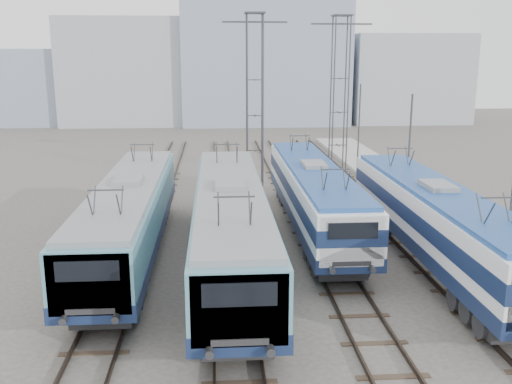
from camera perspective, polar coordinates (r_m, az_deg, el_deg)
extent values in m
plane|color=#514C47|center=(20.92, 4.17, -12.51)|extent=(160.00, 160.00, 0.00)
cube|color=#9E9E99|center=(30.96, 21.05, -4.36)|extent=(4.00, 70.00, 0.30)
cube|color=#162449|center=(26.79, -12.38, -3.76)|extent=(2.80, 17.71, 0.59)
cube|color=teal|center=(26.47, -12.50, -1.32)|extent=(2.75, 17.71, 1.77)
cube|color=teal|center=(18.56, -16.20, -8.55)|extent=(2.53, 0.69, 2.01)
cube|color=gray|center=(26.24, -12.61, 0.76)|extent=(2.53, 17.00, 0.20)
cube|color=#262628|center=(21.58, -14.47, -10.27)|extent=(2.07, 3.54, 0.66)
cube|color=#262628|center=(32.61, -10.88, -1.94)|extent=(2.07, 3.54, 0.66)
cube|color=#162449|center=(24.65, -2.57, -4.82)|extent=(2.94, 18.60, 0.62)
cube|color=teal|center=(24.29, -2.60, -2.04)|extent=(2.89, 18.60, 1.86)
cube|color=teal|center=(15.94, -1.70, -11.31)|extent=(2.66, 0.72, 2.11)
cube|color=gray|center=(24.03, -2.63, 0.33)|extent=(2.66, 17.86, 0.21)
cube|color=#262628|center=(19.20, -2.02, -12.85)|extent=(2.17, 3.72, 0.70)
cube|color=#262628|center=(30.80, -2.88, -2.58)|extent=(2.17, 3.72, 0.70)
cube|color=#162449|center=(30.22, 5.71, -1.57)|extent=(2.76, 17.42, 0.58)
cube|color=white|center=(29.94, 5.76, 0.57)|extent=(2.71, 17.42, 1.74)
cube|color=#162449|center=(29.95, 5.75, 0.48)|extent=(2.75, 17.44, 0.68)
cube|color=white|center=(22.08, 9.42, -4.72)|extent=(2.49, 0.68, 1.97)
cube|color=#204990|center=(29.74, 5.80, 2.39)|extent=(2.49, 16.72, 0.19)
cube|color=#262628|center=(25.00, 7.91, -6.63)|extent=(2.03, 3.48, 0.65)
cube|color=#262628|center=(35.96, 4.13, -0.29)|extent=(2.03, 3.48, 0.65)
cube|color=#162449|center=(26.42, 17.40, -4.34)|extent=(2.78, 17.56, 0.59)
cube|color=white|center=(26.09, 17.58, -1.89)|extent=(2.73, 17.56, 1.76)
cube|color=#162449|center=(26.11, 17.57, -2.00)|extent=(2.77, 17.58, 0.68)
cube|color=#204990|center=(25.86, 17.73, 0.19)|extent=(2.51, 16.86, 0.20)
cube|color=#262628|center=(21.69, 22.91, -10.82)|extent=(2.05, 3.51, 0.66)
cube|color=#262628|center=(31.90, 13.54, -2.43)|extent=(2.05, 3.51, 0.66)
cylinder|color=#3F4247|center=(40.24, -0.86, 8.98)|extent=(0.10, 0.10, 12.00)
cylinder|color=#3F4247|center=(40.32, 0.72, 8.99)|extent=(0.10, 0.10, 12.00)
cylinder|color=#3F4247|center=(41.33, -0.95, 9.10)|extent=(0.10, 0.10, 12.00)
cylinder|color=#3F4247|center=(41.41, 0.59, 9.11)|extent=(0.10, 0.10, 12.00)
cube|color=#3F4247|center=(40.76, -0.13, 16.64)|extent=(4.50, 0.12, 0.12)
cylinder|color=#3F4247|center=(43.07, 7.76, 9.16)|extent=(0.10, 0.10, 12.00)
cylinder|color=#3F4247|center=(43.31, 9.20, 9.13)|extent=(0.10, 0.10, 12.00)
cylinder|color=#3F4247|center=(44.15, 7.47, 9.27)|extent=(0.10, 0.10, 12.00)
cylinder|color=#3F4247|center=(44.38, 8.88, 9.25)|extent=(0.10, 0.10, 12.00)
cube|color=#3F4247|center=(43.67, 8.58, 16.28)|extent=(4.50, 0.12, 0.12)
cylinder|color=#3F4247|center=(24.22, 24.18, -1.23)|extent=(0.12, 0.12, 7.00)
cylinder|color=#3F4247|center=(35.00, 15.04, 3.72)|extent=(0.12, 0.12, 7.00)
cylinder|color=#3F4247|center=(46.39, 10.25, 6.27)|extent=(0.12, 0.12, 7.00)
cube|color=#9EA8B0|center=(81.40, -12.25, 11.67)|extent=(18.00, 12.00, 14.00)
cube|color=#8C97AF|center=(80.89, 0.76, 13.37)|extent=(22.00, 14.00, 18.00)
cube|color=#9EA8B0|center=(85.00, 14.57, 10.93)|extent=(16.00, 12.00, 12.00)
cube|color=#8C97AF|center=(85.16, -23.05, 9.63)|extent=(14.00, 10.00, 10.00)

